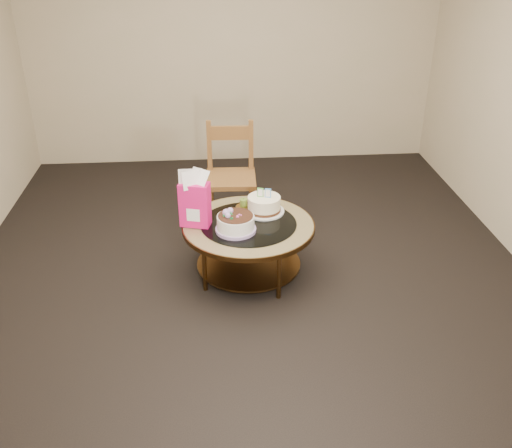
{
  "coord_description": "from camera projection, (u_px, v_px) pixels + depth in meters",
  "views": [
    {
      "loc": [
        -0.25,
        -3.84,
        2.51
      ],
      "look_at": [
        0.06,
        0.02,
        0.44
      ],
      "focal_mm": 40.0,
      "sensor_mm": 36.0,
      "label": 1
    }
  ],
  "objects": [
    {
      "name": "coffee_table",
      "position": [
        249.0,
        232.0,
        4.4
      ],
      "size": [
        1.02,
        1.02,
        0.46
      ],
      "color": "#503317",
      "rests_on": "ground"
    },
    {
      "name": "cream_cake",
      "position": [
        264.0,
        205.0,
        4.5
      ],
      "size": [
        0.32,
        0.32,
        0.2
      ],
      "rotation": [
        0.0,
        0.0,
        -0.26
      ],
      "color": "silver",
      "rests_on": "coffee_table"
    },
    {
      "name": "room_walls",
      "position": [
        247.0,
        82.0,
        3.85
      ],
      "size": [
        4.52,
        5.02,
        2.61
      ],
      "color": "#BCA88E",
      "rests_on": "ground"
    },
    {
      "name": "decorated_cake",
      "position": [
        235.0,
        224.0,
        4.23
      ],
      "size": [
        0.3,
        0.3,
        0.18
      ],
      "rotation": [
        0.0,
        0.0,
        0.38
      ],
      "color": "#A988C1",
      "rests_on": "coffee_table"
    },
    {
      "name": "ground",
      "position": [
        249.0,
        273.0,
        4.58
      ],
      "size": [
        5.0,
        5.0,
        0.0
      ],
      "primitive_type": "plane",
      "color": "black",
      "rests_on": "ground"
    },
    {
      "name": "dining_chair",
      "position": [
        231.0,
        176.0,
        5.11
      ],
      "size": [
        0.45,
        0.45,
        0.95
      ],
      "rotation": [
        0.0,
        0.0,
        -0.04
      ],
      "color": "brown",
      "rests_on": "ground"
    },
    {
      "name": "gift_bag",
      "position": [
        195.0,
        199.0,
        4.24
      ],
      "size": [
        0.25,
        0.2,
        0.44
      ],
      "rotation": [
        0.0,
        0.0,
        -0.26
      ],
      "color": "#EE1670",
      "rests_on": "coffee_table"
    },
    {
      "name": "pillar_candle",
      "position": [
        244.0,
        205.0,
        4.57
      ],
      "size": [
        0.12,
        0.12,
        0.09
      ],
      "rotation": [
        0.0,
        0.0,
        0.25
      ],
      "color": "#D9BD59",
      "rests_on": "coffee_table"
    }
  ]
}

